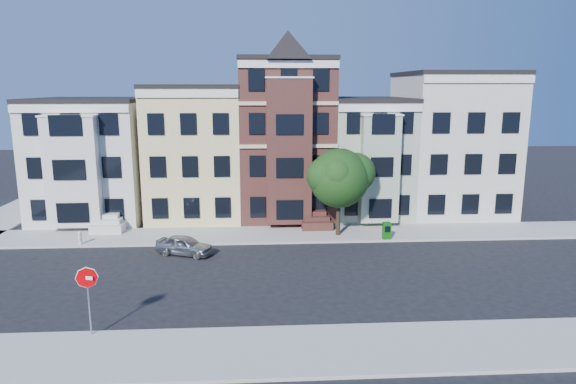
{
  "coord_description": "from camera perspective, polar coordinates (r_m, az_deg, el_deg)",
  "views": [
    {
      "loc": [
        -2.24,
        -26.22,
        10.13
      ],
      "look_at": [
        -0.5,
        2.57,
        4.2
      ],
      "focal_mm": 32.0,
      "sensor_mm": 36.0,
      "label": 1
    }
  ],
  "objects": [
    {
      "name": "house_green",
      "position": [
        42.03,
        8.6,
        3.79
      ],
      "size": [
        6.0,
        9.0,
        9.0
      ],
      "primitive_type": "cube",
      "color": "#98A78F",
      "rests_on": "ground"
    },
    {
      "name": "house_cream",
      "position": [
        43.9,
        17.64,
        5.02
      ],
      "size": [
        8.0,
        9.0,
        11.0
      ],
      "primitive_type": "cube",
      "color": "beige",
      "rests_on": "ground"
    },
    {
      "name": "street_tree",
      "position": [
        34.66,
        5.67,
        1.09
      ],
      "size": [
        6.67,
        6.67,
        7.36
      ],
      "primitive_type": null,
      "rotation": [
        0.0,
        0.0,
        0.06
      ],
      "color": "#1E4715",
      "rests_on": "far_sidewalk"
    },
    {
      "name": "house_yellow",
      "position": [
        41.32,
        -10.07,
        4.31
      ],
      "size": [
        7.0,
        9.0,
        10.0
      ],
      "primitive_type": "cube",
      "color": "beige",
      "rests_on": "ground"
    },
    {
      "name": "stop_sign",
      "position": [
        22.67,
        -21.29,
        -10.79
      ],
      "size": [
        0.91,
        0.33,
        3.29
      ],
      "primitive_type": null,
      "rotation": [
        0.0,
        0.0,
        -0.23
      ],
      "color": "#BF0005",
      "rests_on": "near_sidewalk"
    },
    {
      "name": "newspaper_box",
      "position": [
        34.92,
        10.9,
        -4.24
      ],
      "size": [
        0.52,
        0.46,
        1.13
      ],
      "primitive_type": "cube",
      "rotation": [
        0.0,
        0.0,
        0.03
      ],
      "color": "#0F6212",
      "rests_on": "far_sidewalk"
    },
    {
      "name": "near_sidewalk",
      "position": [
        20.93,
        3.25,
        -17.11
      ],
      "size": [
        60.0,
        4.0,
        0.15
      ],
      "primitive_type": "cube",
      "color": "#9E9B93",
      "rests_on": "ground"
    },
    {
      "name": "house_brown",
      "position": [
        40.99,
        -0.31,
        5.84
      ],
      "size": [
        7.0,
        9.0,
        12.0
      ],
      "primitive_type": "cube",
      "color": "#42211C",
      "rests_on": "ground"
    },
    {
      "name": "far_sidewalk",
      "position": [
        35.74,
        0.28,
        -4.72
      ],
      "size": [
        60.0,
        4.0,
        0.15
      ],
      "primitive_type": "cube",
      "color": "#9E9B93",
      "rests_on": "ground"
    },
    {
      "name": "ground",
      "position": [
        28.2,
        1.34,
        -9.44
      ],
      "size": [
        120.0,
        120.0,
        0.0
      ],
      "primitive_type": "plane",
      "color": "black"
    },
    {
      "name": "fire_hydrant",
      "position": [
        35.81,
        -22.1,
        -4.87
      ],
      "size": [
        0.32,
        0.32,
        0.68
      ],
      "primitive_type": "cylinder",
      "rotation": [
        0.0,
        0.0,
        -0.41
      ],
      "color": "beige",
      "rests_on": "far_sidewalk"
    },
    {
      "name": "parked_car",
      "position": [
        32.22,
        -11.42,
        -5.81
      ],
      "size": [
        3.83,
        2.64,
        1.21
      ],
      "primitive_type": "imported",
      "rotation": [
        0.0,
        0.0,
        1.19
      ],
      "color": "#9A9DA1",
      "rests_on": "ground"
    },
    {
      "name": "house_white",
      "position": [
        43.04,
        -20.71,
        3.35
      ],
      "size": [
        8.0,
        9.0,
        9.0
      ],
      "primitive_type": "cube",
      "color": "silver",
      "rests_on": "ground"
    }
  ]
}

